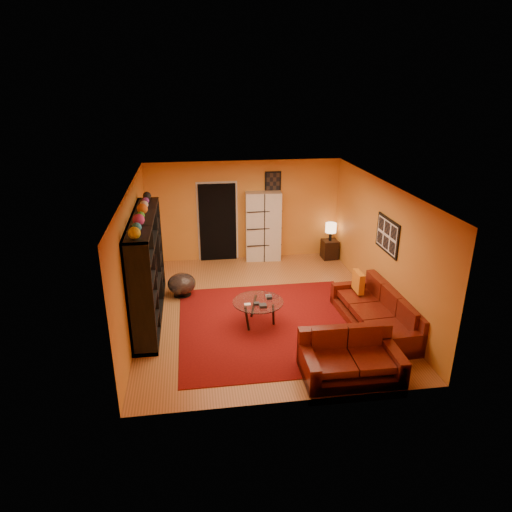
{
  "coord_description": "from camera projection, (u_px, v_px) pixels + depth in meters",
  "views": [
    {
      "loc": [
        -1.34,
        -8.43,
        4.49
      ],
      "look_at": [
        -0.11,
        0.1,
        1.15
      ],
      "focal_mm": 32.0,
      "sensor_mm": 36.0,
      "label": 1
    }
  ],
  "objects": [
    {
      "name": "rug",
      "position": [
        272.0,
        324.0,
        8.94
      ],
      "size": [
        3.6,
        3.6,
        0.01
      ],
      "primitive_type": "cube",
      "color": "#5C0A0A",
      "rests_on": "floor"
    },
    {
      "name": "side_table",
      "position": [
        330.0,
        249.0,
        12.2
      ],
      "size": [
        0.41,
        0.41,
        0.5
      ],
      "primitive_type": "cube",
      "rotation": [
        0.0,
        0.0,
        0.03
      ],
      "color": "black",
      "rests_on": "floor"
    },
    {
      "name": "storage_cabinet",
      "position": [
        263.0,
        226.0,
        11.9
      ],
      "size": [
        0.94,
        0.47,
        1.82
      ],
      "primitive_type": "cube",
      "rotation": [
        0.0,
        0.0,
        -0.07
      ],
      "color": "silver",
      "rests_on": "floor"
    },
    {
      "name": "floor",
      "position": [
        262.0,
        308.0,
        9.58
      ],
      "size": [
        6.0,
        6.0,
        0.0
      ],
      "primitive_type": "plane",
      "color": "#9C5F30",
      "rests_on": "ground"
    },
    {
      "name": "wall_right",
      "position": [
        381.0,
        244.0,
        9.44
      ],
      "size": [
        0.0,
        6.0,
        6.0
      ],
      "primitive_type": "plane",
      "rotation": [
        1.57,
        0.0,
        -1.57
      ],
      "color": "orange",
      "rests_on": "floor"
    },
    {
      "name": "entertainment_unit",
      "position": [
        147.0,
        268.0,
        8.89
      ],
      "size": [
        0.45,
        3.0,
        2.1
      ],
      "primitive_type": "cube",
      "color": "black",
      "rests_on": "floor"
    },
    {
      "name": "wall_back",
      "position": [
        244.0,
        211.0,
        11.88
      ],
      "size": [
        6.0,
        0.0,
        6.0
      ],
      "primitive_type": "plane",
      "rotation": [
        1.57,
        0.0,
        0.0
      ],
      "color": "orange",
      "rests_on": "floor"
    },
    {
      "name": "wall_art_right",
      "position": [
        388.0,
        235.0,
        9.05
      ],
      "size": [
        0.03,
        1.0,
        0.7
      ],
      "primitive_type": "cube",
      "color": "black",
      "rests_on": "wall_right"
    },
    {
      "name": "loveseat",
      "position": [
        349.0,
        357.0,
        7.39
      ],
      "size": [
        1.59,
        0.97,
        0.85
      ],
      "rotation": [
        0.0,
        0.0,
        1.56
      ],
      "color": "#52120A",
      "rests_on": "rug"
    },
    {
      "name": "wall_art_back",
      "position": [
        273.0,
        181.0,
        11.69
      ],
      "size": [
        0.42,
        0.03,
        0.52
      ],
      "primitive_type": "cube",
      "color": "black",
      "rests_on": "wall_back"
    },
    {
      "name": "wall_left",
      "position": [
        134.0,
        257.0,
        8.77
      ],
      "size": [
        0.0,
        6.0,
        6.0
      ],
      "primitive_type": "plane",
      "rotation": [
        1.57,
        0.0,
        1.57
      ],
      "color": "orange",
      "rests_on": "floor"
    },
    {
      "name": "bowl_chair",
      "position": [
        182.0,
        284.0,
        10.07
      ],
      "size": [
        0.62,
        0.62,
        0.51
      ],
      "color": "black",
      "rests_on": "floor"
    },
    {
      "name": "sofa",
      "position": [
        380.0,
        313.0,
        8.78
      ],
      "size": [
        1.09,
        2.39,
        0.85
      ],
      "rotation": [
        0.0,
        0.0,
        0.06
      ],
      "color": "#52120A",
      "rests_on": "rug"
    },
    {
      "name": "coffee_table",
      "position": [
        258.0,
        304.0,
        8.79
      ],
      "size": [
        0.98,
        0.98,
        0.49
      ],
      "rotation": [
        0.0,
        0.0,
        -0.38
      ],
      "color": "silver",
      "rests_on": "floor"
    },
    {
      "name": "throw_pillow",
      "position": [
        358.0,
        282.0,
        9.32
      ],
      "size": [
        0.12,
        0.42,
        0.42
      ],
      "primitive_type": "cube",
      "color": "orange",
      "rests_on": "sofa"
    },
    {
      "name": "ceiling",
      "position": [
        262.0,
        186.0,
        8.64
      ],
      "size": [
        6.0,
        6.0,
        0.0
      ],
      "primitive_type": "plane",
      "rotation": [
        3.14,
        0.0,
        0.0
      ],
      "color": "white",
      "rests_on": "wall_back"
    },
    {
      "name": "doorway",
      "position": [
        218.0,
        223.0,
        11.85
      ],
      "size": [
        0.95,
        0.1,
        2.04
      ],
      "primitive_type": "cube",
      "color": "black",
      "rests_on": "floor"
    },
    {
      "name": "tv",
      "position": [
        150.0,
        273.0,
        8.87
      ],
      "size": [
        0.87,
        0.11,
        0.5
      ],
      "primitive_type": "imported",
      "rotation": [
        0.0,
        0.0,
        1.57
      ],
      "color": "black",
      "rests_on": "entertainment_unit"
    },
    {
      "name": "table_lamp",
      "position": [
        331.0,
        228.0,
        11.99
      ],
      "size": [
        0.29,
        0.29,
        0.48
      ],
      "color": "black",
      "rests_on": "side_table"
    },
    {
      "name": "wall_front",
      "position": [
        295.0,
        325.0,
        6.34
      ],
      "size": [
        6.0,
        0.0,
        6.0
      ],
      "primitive_type": "plane",
      "rotation": [
        -1.57,
        0.0,
        0.0
      ],
      "color": "orange",
      "rests_on": "floor"
    }
  ]
}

